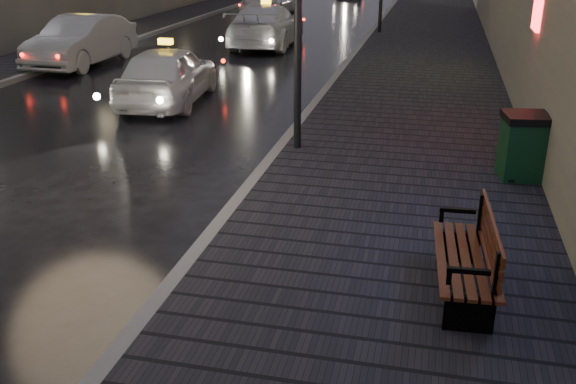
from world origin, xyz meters
name	(u,v)px	position (x,y,z in m)	size (l,w,h in m)	color
ground	(24,308)	(0.00, 0.00, 0.00)	(120.00, 120.00, 0.00)	black
sidewalk	(429,39)	(3.90, 21.00, 0.07)	(4.60, 58.00, 0.15)	black
curb	(368,37)	(1.50, 21.00, 0.07)	(0.20, 58.00, 0.15)	slate
sidewalk_far	(135,29)	(-8.70, 21.00, 0.07)	(2.40, 58.00, 0.15)	black
curb_far	(163,30)	(-7.40, 21.00, 0.07)	(0.20, 58.00, 0.15)	slate
bench	(472,257)	(4.87, 1.20, 0.62)	(0.73, 1.85, 0.93)	black
trash_bin	(523,146)	(5.80, 5.25, 0.70)	(0.81, 0.81, 1.09)	black
taxi_near	(168,74)	(-2.14, 9.27, 0.72)	(1.70, 4.24, 1.44)	silver
car_left_mid	(81,41)	(-6.80, 13.33, 0.77)	(1.63, 4.67, 1.54)	#A4A3AB
taxi_mid	(266,25)	(-2.03, 18.32, 0.77)	(2.15, 5.29, 1.54)	white
taxi_far	(269,2)	(-4.52, 28.21, 0.64)	(2.11, 4.59, 1.27)	silver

